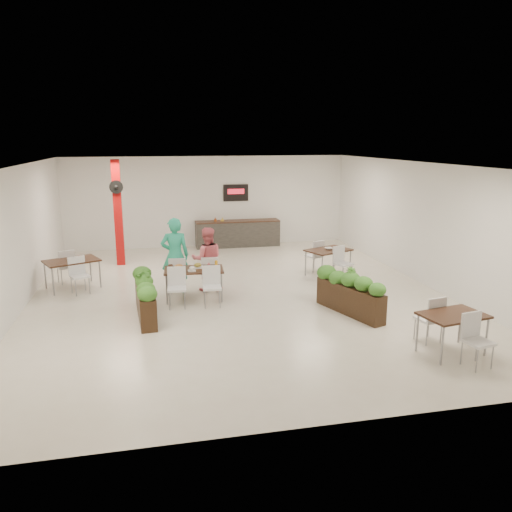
% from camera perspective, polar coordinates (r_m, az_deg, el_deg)
% --- Properties ---
extents(ground, '(12.00, 12.00, 0.00)m').
position_cam_1_polar(ground, '(12.50, -2.02, -4.41)').
color(ground, beige).
rests_on(ground, ground).
extents(room_shell, '(10.10, 12.10, 3.22)m').
position_cam_1_polar(room_shell, '(12.04, -2.10, 4.72)').
color(room_shell, white).
rests_on(room_shell, ground).
extents(red_column, '(0.40, 0.41, 3.20)m').
position_cam_1_polar(red_column, '(15.69, -15.49, 4.91)').
color(red_column, '#AB0B0B').
rests_on(red_column, ground).
extents(service_counter, '(3.00, 0.64, 2.20)m').
position_cam_1_polar(service_counter, '(17.96, -2.12, 2.67)').
color(service_counter, '#2B2826').
rests_on(service_counter, ground).
extents(main_table, '(1.46, 1.71, 0.92)m').
position_cam_1_polar(main_table, '(12.07, -7.16, -2.01)').
color(main_table, black).
rests_on(main_table, ground).
extents(diner_man, '(0.73, 0.51, 1.91)m').
position_cam_1_polar(diner_man, '(12.60, -9.24, 0.06)').
color(diner_man, '#28B089').
rests_on(diner_man, ground).
extents(diner_woman, '(0.84, 0.68, 1.63)m').
position_cam_1_polar(diner_woman, '(12.70, -5.61, -0.36)').
color(diner_woman, '#ED6975').
rests_on(diner_woman, ground).
extents(planter_left, '(0.51, 2.08, 1.09)m').
position_cam_1_polar(planter_left, '(11.07, -12.57, -4.23)').
color(planter_left, black).
rests_on(planter_left, ground).
extents(planter_right, '(0.94, 1.94, 1.06)m').
position_cam_1_polar(planter_right, '(11.21, 10.69, -4.03)').
color(planter_right, black).
rests_on(planter_right, ground).
extents(side_table_a, '(1.54, 1.65, 0.92)m').
position_cam_1_polar(side_table_a, '(13.70, -20.31, -0.89)').
color(side_table_a, black).
rests_on(side_table_a, ground).
extents(side_table_b, '(1.42, 1.66, 0.92)m').
position_cam_1_polar(side_table_b, '(14.23, 8.26, 0.28)').
color(side_table_b, black).
rests_on(side_table_b, ground).
extents(side_table_c, '(1.25, 1.67, 0.92)m').
position_cam_1_polar(side_table_c, '(9.65, 21.57, -6.92)').
color(side_table_c, black).
rests_on(side_table_c, ground).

